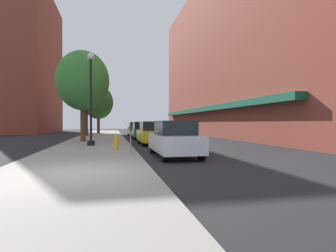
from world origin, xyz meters
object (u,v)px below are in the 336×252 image
at_px(tree_near, 86,93).
at_px(tree_far, 98,102).
at_px(car_white, 174,139).
at_px(car_red, 136,129).
at_px(tree_mid, 83,81).
at_px(lamppost, 91,97).
at_px(car_yellow, 152,133).
at_px(car_green, 142,131).
at_px(parking_meter_near, 131,136).
at_px(fire_hydrant, 116,142).

relative_size(tree_near, tree_far, 1.05).
distance_m(car_white, car_red, 19.16).
bearing_deg(tree_mid, lamppost, -77.59).
bearing_deg(tree_far, lamppost, -88.65).
height_order(tree_mid, car_yellow, tree_mid).
distance_m(lamppost, tree_mid, 4.49).
bearing_deg(car_red, car_green, -91.37).
bearing_deg(car_yellow, car_red, 90.52).
bearing_deg(parking_meter_near, fire_hydrant, 106.71).
bearing_deg(car_red, lamppost, -108.30).
xyz_separation_m(tree_mid, car_yellow, (5.03, -2.77, -4.04)).
distance_m(tree_far, car_red, 9.01).
relative_size(fire_hydrant, tree_far, 0.12).
bearing_deg(tree_mid, parking_meter_near, -70.90).
bearing_deg(car_green, car_red, 88.56).
relative_size(parking_meter_near, car_green, 0.30).
xyz_separation_m(lamppost, fire_hydrant, (1.54, -2.67, -2.68)).
height_order(tree_near, car_red, tree_near).
distance_m(lamppost, parking_meter_near, 5.74).
height_order(tree_mid, car_red, tree_mid).
distance_m(tree_mid, car_red, 11.47).
bearing_deg(car_green, car_white, -91.44).
relative_size(tree_mid, car_yellow, 1.64).
distance_m(tree_near, car_green, 8.82).
distance_m(fire_hydrant, tree_near, 16.84).
bearing_deg(car_yellow, tree_mid, 151.70).
bearing_deg(tree_mid, tree_far, 88.54).
bearing_deg(parking_meter_near, tree_mid, 109.10).
height_order(lamppost, fire_hydrant, lamppost).
height_order(parking_meter_near, tree_mid, tree_mid).
distance_m(parking_meter_near, car_yellow, 6.42).
bearing_deg(parking_meter_near, lamppost, 114.39).
xyz_separation_m(lamppost, car_white, (4.13, -5.60, -2.39)).
bearing_deg(tree_near, car_red, 2.75).
height_order(fire_hydrant, car_red, car_red).
height_order(fire_hydrant, car_white, car_white).
distance_m(car_white, car_yellow, 6.91).
distance_m(fire_hydrant, tree_mid, 8.37).
relative_size(tree_mid, car_red, 1.64).
relative_size(tree_far, car_red, 1.54).
bearing_deg(tree_near, fire_hydrant, -79.26).
height_order(lamppost, car_red, lamppost).
height_order(lamppost, tree_far, tree_far).
height_order(car_yellow, car_green, same).
xyz_separation_m(parking_meter_near, car_yellow, (1.95, 6.12, -0.14)).
xyz_separation_m(lamppost, tree_near, (-1.49, 13.29, 1.74)).
bearing_deg(tree_far, tree_mid, -91.46).
distance_m(tree_near, tree_far, 7.22).
bearing_deg(tree_near, car_yellow, -64.87).
xyz_separation_m(fire_hydrant, tree_near, (-3.03, 15.96, 4.43)).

